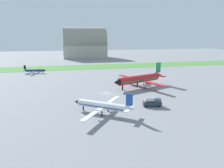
{
  "coord_description": "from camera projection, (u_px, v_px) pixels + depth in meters",
  "views": [
    {
      "loc": [
        -18.05,
        -84.93,
        24.29
      ],
      "look_at": [
        3.86,
        4.58,
        3.0
      ],
      "focal_mm": 32.68,
      "sensor_mm": 36.0,
      "label": 1
    }
  ],
  "objects": [
    {
      "name": "ground_plane",
      "position": [
        106.0,
        93.0,
        90.03
      ],
      "size": [
        600.0,
        600.0,
        0.0
      ],
      "primitive_type": "plane",
      "color": "gray"
    },
    {
      "name": "airplane_midfield_jet",
      "position": [
        140.0,
        79.0,
        100.44
      ],
      "size": [
        30.67,
        30.9,
        11.39
      ],
      "rotation": [
        0.0,
        0.0,
        3.5
      ],
      "color": "red",
      "rests_on": "ground_plane"
    },
    {
      "name": "airplane_foreground_turboprop",
      "position": [
        103.0,
        105.0,
        65.53
      ],
      "size": [
        18.99,
        21.39,
        7.69
      ],
      "rotation": [
        0.0,
        0.0,
        2.49
      ],
      "color": "white",
      "rests_on": "ground_plane"
    },
    {
      "name": "fuel_truck_near_gate",
      "position": [
        152.0,
        102.0,
        72.82
      ],
      "size": [
        6.85,
        3.65,
        3.29
      ],
      "rotation": [
        0.0,
        0.0,
        6.08
      ],
      "color": "#2D333D",
      "rests_on": "ground_plane"
    },
    {
      "name": "hangar_distant",
      "position": [
        84.0,
        44.0,
        241.94
      ],
      "size": [
        50.17,
        30.23,
        35.84
      ],
      "color": "#B2AD9E",
      "rests_on": "ground_plane"
    },
    {
      "name": "airplane_taxiing_turboprop",
      "position": [
        35.0,
        70.0,
        139.13
      ],
      "size": [
        15.86,
        18.4,
        5.59
      ],
      "rotation": [
        0.0,
        0.0,
        6.05
      ],
      "color": "navy",
      "rests_on": "ground_plane"
    },
    {
      "name": "grass_taxiway_strip",
      "position": [
        85.0,
        67.0,
        168.5
      ],
      "size": [
        360.0,
        28.0,
        0.08
      ],
      "primitive_type": "cube",
      "color": "#478438",
      "rests_on": "ground_plane"
    }
  ]
}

